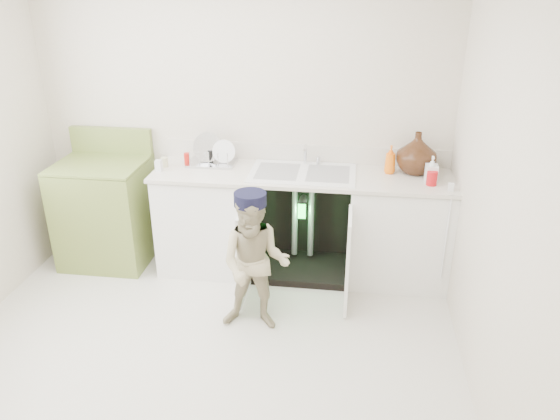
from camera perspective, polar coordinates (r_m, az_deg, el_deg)
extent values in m
plane|color=#B8AFA2|center=(3.92, -7.95, -14.50)|extent=(3.50, 3.50, 0.00)
cube|color=beige|center=(4.67, -3.99, 9.47)|extent=(3.50, 2.50, 0.02)
cube|color=beige|center=(2.08, -21.08, -12.61)|extent=(3.50, 2.50, 0.02)
cube|color=beige|center=(3.26, 21.77, 1.06)|extent=(2.50, 3.00, 0.02)
cube|color=white|center=(4.74, -7.39, -1.05)|extent=(0.80, 0.60, 0.86)
cube|color=white|center=(4.61, 12.24, -2.19)|extent=(0.80, 0.60, 0.86)
cube|color=black|center=(4.85, 2.60, -0.25)|extent=(0.80, 0.06, 0.86)
cube|color=black|center=(4.79, 2.20, -5.94)|extent=(0.80, 0.60, 0.06)
cylinder|color=gray|center=(4.69, 1.56, -0.84)|extent=(0.05, 0.05, 0.70)
cylinder|color=gray|center=(4.68, 3.26, -0.93)|extent=(0.05, 0.05, 0.70)
cylinder|color=gray|center=(4.57, 2.38, 0.78)|extent=(0.07, 0.18, 0.07)
cube|color=white|center=(4.23, -3.82, -4.61)|extent=(0.03, 0.40, 0.76)
cube|color=white|center=(4.16, 7.10, -5.31)|extent=(0.02, 0.40, 0.76)
cube|color=white|center=(4.42, 2.38, 3.67)|extent=(2.44, 0.64, 0.03)
cube|color=white|center=(4.67, 2.75, 5.95)|extent=(2.44, 0.02, 0.15)
cube|color=white|center=(4.42, 2.38, 3.80)|extent=(0.85, 0.55, 0.02)
cube|color=gray|center=(4.44, -0.26, 4.05)|extent=(0.34, 0.40, 0.01)
cube|color=gray|center=(4.40, 5.04, 3.78)|extent=(0.34, 0.40, 0.01)
cylinder|color=silver|center=(4.59, 2.67, 5.86)|extent=(0.03, 0.03, 0.17)
cylinder|color=silver|center=(4.51, 2.62, 6.52)|extent=(0.02, 0.14, 0.02)
cylinder|color=silver|center=(4.60, 4.03, 5.20)|extent=(0.04, 0.04, 0.06)
cylinder|color=white|center=(4.32, 16.98, -2.80)|extent=(0.01, 0.01, 0.70)
cube|color=white|center=(4.25, 17.43, 2.31)|extent=(0.04, 0.02, 0.06)
cube|color=silver|center=(4.66, -7.12, 4.91)|extent=(0.40, 0.27, 0.02)
cylinder|color=silver|center=(4.66, -7.53, 5.82)|extent=(0.25, 0.09, 0.24)
cylinder|color=white|center=(4.61, -5.87, 5.58)|extent=(0.19, 0.05, 0.19)
cylinder|color=silver|center=(4.59, -9.41, 5.33)|extent=(0.01, 0.01, 0.12)
cylinder|color=silver|center=(4.57, -8.45, 5.30)|extent=(0.01, 0.01, 0.12)
cylinder|color=silver|center=(4.55, -7.47, 5.27)|extent=(0.01, 0.01, 0.12)
cylinder|color=silver|center=(4.53, -6.49, 5.24)|extent=(0.01, 0.01, 0.12)
cylinder|color=silver|center=(4.51, -5.51, 5.20)|extent=(0.01, 0.01, 0.12)
imported|color=#411F12|center=(4.51, 14.09, 5.82)|extent=(0.32, 0.32, 0.34)
imported|color=orange|center=(4.47, 11.46, 5.18)|extent=(0.09, 0.09, 0.23)
imported|color=white|center=(4.35, 15.57, 4.10)|extent=(0.09, 0.10, 0.21)
cylinder|color=red|center=(4.31, 15.59, 3.22)|extent=(0.08, 0.08, 0.11)
cylinder|color=red|center=(4.66, -9.69, 5.29)|extent=(0.05, 0.05, 0.10)
cylinder|color=beige|center=(4.65, -11.98, 4.91)|extent=(0.06, 0.06, 0.08)
cylinder|color=black|center=(4.64, -7.27, 5.50)|extent=(0.04, 0.04, 0.12)
cube|color=silver|center=(4.56, -12.56, 4.56)|extent=(0.05, 0.05, 0.09)
cube|color=olive|center=(5.02, -17.71, -0.36)|extent=(0.73, 0.65, 0.89)
cube|color=olive|center=(4.86, -18.39, 4.57)|extent=(0.73, 0.65, 0.02)
cube|color=olive|center=(5.06, -17.22, 6.95)|extent=(0.73, 0.06, 0.23)
cylinder|color=black|center=(4.81, -21.15, 3.90)|extent=(0.16, 0.16, 0.02)
cylinder|color=silver|center=(4.80, -21.17, 4.03)|extent=(0.19, 0.19, 0.01)
cylinder|color=black|center=(5.07, -19.50, 5.17)|extent=(0.16, 0.16, 0.02)
cylinder|color=silver|center=(5.07, -19.52, 5.30)|extent=(0.19, 0.19, 0.01)
cylinder|color=black|center=(4.64, -17.15, 3.78)|extent=(0.16, 0.16, 0.02)
cylinder|color=silver|center=(4.64, -17.17, 3.92)|extent=(0.19, 0.19, 0.01)
cylinder|color=black|center=(4.92, -15.67, 5.09)|extent=(0.16, 0.16, 0.02)
cylinder|color=silver|center=(4.91, -15.68, 5.23)|extent=(0.19, 0.19, 0.01)
imported|color=tan|center=(3.85, -2.63, -5.67)|extent=(0.50, 0.39, 1.04)
cylinder|color=black|center=(3.63, -2.77, 1.01)|extent=(0.22, 0.22, 0.09)
cube|color=black|center=(3.74, -2.48, 1.12)|extent=(0.17, 0.09, 0.01)
cube|color=black|center=(4.17, 2.29, -0.10)|extent=(0.07, 0.01, 0.14)
cube|color=#26F23F|center=(4.16, 2.28, -0.14)|extent=(0.06, 0.00, 0.12)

